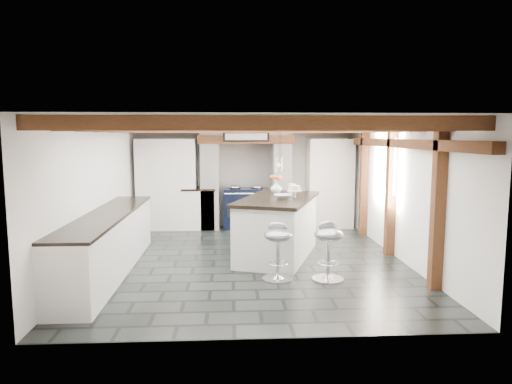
{
  "coord_description": "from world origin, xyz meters",
  "views": [
    {
      "loc": [
        -0.34,
        -7.46,
        2.08
      ],
      "look_at": [
        0.1,
        0.4,
        1.1
      ],
      "focal_mm": 32.0,
      "sensor_mm": 36.0,
      "label": 1
    }
  ],
  "objects": [
    {
      "name": "bar_stool_near",
      "position": [
        1.05,
        -1.14,
        0.53
      ],
      "size": [
        0.54,
        0.54,
        0.86
      ],
      "rotation": [
        0.0,
        0.0,
        0.33
      ],
      "color": "silver",
      "rests_on": "ground"
    },
    {
      "name": "ground",
      "position": [
        0.0,
        0.0,
        0.0
      ],
      "size": [
        6.0,
        6.0,
        0.0
      ],
      "primitive_type": "plane",
      "color": "black",
      "rests_on": "ground"
    },
    {
      "name": "room_shell",
      "position": [
        -0.61,
        1.42,
        1.07
      ],
      "size": [
        6.0,
        6.03,
        6.0
      ],
      "color": "white",
      "rests_on": "ground"
    },
    {
      "name": "bar_stool_far",
      "position": [
        0.34,
        -1.08,
        0.52
      ],
      "size": [
        0.52,
        0.52,
        0.84
      ],
      "rotation": [
        0.0,
        0.0,
        -0.3
      ],
      "color": "silver",
      "rests_on": "ground"
    },
    {
      "name": "range_cooker",
      "position": [
        0.0,
        2.68,
        0.47
      ],
      "size": [
        1.0,
        0.63,
        0.99
      ],
      "color": "black",
      "rests_on": "ground"
    },
    {
      "name": "kitchen_island",
      "position": [
        0.46,
        0.19,
        0.53
      ],
      "size": [
        1.73,
        2.33,
        1.38
      ],
      "rotation": [
        0.0,
        0.0,
        -0.35
      ],
      "color": "white",
      "rests_on": "ground"
    }
  ]
}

